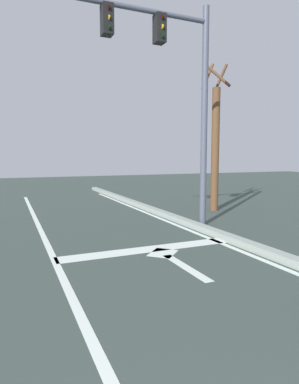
{
  "coord_description": "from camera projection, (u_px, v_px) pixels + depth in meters",
  "views": [
    {
      "loc": [
        -0.61,
        0.73,
        1.79
      ],
      "look_at": [
        1.71,
        6.07,
        1.16
      ],
      "focal_mm": 30.73,
      "sensor_mm": 36.0,
      "label": 1
    }
  ],
  "objects": [
    {
      "name": "lane_line_center",
      "position": [
        58.0,
        268.0,
        5.27
      ],
      "size": [
        0.12,
        20.0,
        0.01
      ],
      "primitive_type": "cube",
      "color": "silver",
      "rests_on": "ground"
    },
    {
      "name": "lane_line_curbside",
      "position": [
        228.0,
        246.0,
        6.58
      ],
      "size": [
        0.12,
        20.0,
        0.01
      ],
      "primitive_type": "cube",
      "color": "silver",
      "rests_on": "ground"
    },
    {
      "name": "stop_bar",
      "position": [
        147.0,
        249.0,
        6.33
      ],
      "size": [
        3.46,
        0.4,
        0.01
      ],
      "primitive_type": "cube",
      "color": "silver",
      "rests_on": "ground"
    },
    {
      "name": "lane_arrow_stem",
      "position": [
        186.0,
        267.0,
        5.32
      ],
      "size": [
        0.16,
        1.4,
        0.01
      ],
      "primitive_type": "cube",
      "color": "silver",
      "rests_on": "ground"
    },
    {
      "name": "lane_arrow_head",
      "position": [
        163.0,
        253.0,
        6.1
      ],
      "size": [
        0.71,
        0.71,
        0.01
      ],
      "primitive_type": "cube",
      "rotation": [
        0.0,
        0.0,
        0.79
      ],
      "color": "silver",
      "rests_on": "ground"
    },
    {
      "name": "curb_strip",
      "position": [
        238.0,
        241.0,
        6.67
      ],
      "size": [
        0.24,
        24.0,
        0.14
      ],
      "primitive_type": "cube",
      "color": "#96A297",
      "rests_on": "ground"
    },
    {
      "name": "traffic_signal_mast",
      "position": [
        171.0,
        72.0,
        7.79
      ],
      "size": [
        3.84,
        0.34,
        5.43
      ],
      "color": "#505566",
      "rests_on": "ground"
    },
    {
      "name": "roadside_tree",
      "position": [
        215.0,
        143.0,
        10.69
      ],
      "size": [
        1.01,
        1.09,
        4.86
      ],
      "color": "brown",
      "rests_on": "ground"
    }
  ]
}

